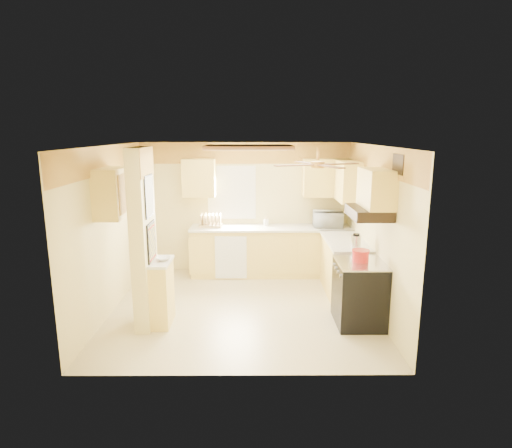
{
  "coord_description": "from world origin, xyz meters",
  "views": [
    {
      "loc": [
        0.17,
        -6.26,
        2.7
      ],
      "look_at": [
        0.21,
        0.35,
        1.27
      ],
      "focal_mm": 30.0,
      "sensor_mm": 36.0,
      "label": 1
    }
  ],
  "objects_px": {
    "bowl": "(164,259)",
    "dutch_oven": "(361,256)",
    "stove": "(359,293)",
    "microwave": "(328,219)",
    "kettle": "(356,242)"
  },
  "relations": [
    {
      "from": "microwave",
      "to": "kettle",
      "type": "xyz_separation_m",
      "value": [
        0.17,
        -1.52,
        -0.04
      ]
    },
    {
      "from": "stove",
      "to": "dutch_oven",
      "type": "distance_m",
      "value": 0.54
    },
    {
      "from": "microwave",
      "to": "dutch_oven",
      "type": "bearing_deg",
      "value": 95.6
    },
    {
      "from": "stove",
      "to": "bowl",
      "type": "distance_m",
      "value": 2.8
    },
    {
      "from": "microwave",
      "to": "stove",
      "type": "bearing_deg",
      "value": 95.51
    },
    {
      "from": "stove",
      "to": "bowl",
      "type": "height_order",
      "value": "bowl"
    },
    {
      "from": "microwave",
      "to": "bowl",
      "type": "relative_size",
      "value": 2.74
    },
    {
      "from": "kettle",
      "to": "microwave",
      "type": "bearing_deg",
      "value": 96.53
    },
    {
      "from": "bowl",
      "to": "kettle",
      "type": "bearing_deg",
      "value": 12.03
    },
    {
      "from": "microwave",
      "to": "kettle",
      "type": "height_order",
      "value": "microwave"
    },
    {
      "from": "bowl",
      "to": "dutch_oven",
      "type": "distance_m",
      "value": 2.76
    },
    {
      "from": "stove",
      "to": "kettle",
      "type": "xyz_separation_m",
      "value": [
        0.07,
        0.62,
        0.59
      ]
    },
    {
      "from": "kettle",
      "to": "stove",
      "type": "bearing_deg",
      "value": -96.46
    },
    {
      "from": "stove",
      "to": "dutch_oven",
      "type": "xyz_separation_m",
      "value": [
        0.0,
        0.04,
        0.54
      ]
    },
    {
      "from": "stove",
      "to": "microwave",
      "type": "bearing_deg",
      "value": 92.79
    }
  ]
}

